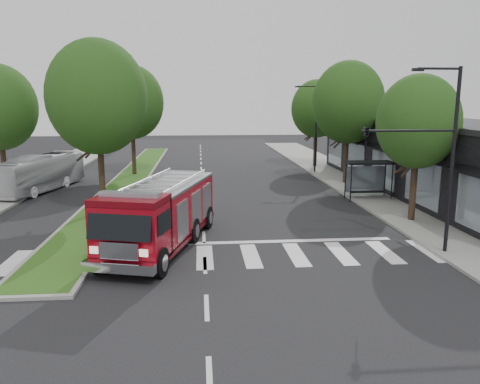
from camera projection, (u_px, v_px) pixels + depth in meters
name	position (u px, v px, depth m)	size (l,w,h in m)	color
ground	(204.00, 237.00, 23.04)	(140.00, 140.00, 0.00)	black
sidewalk_right	(375.00, 193.00, 33.87)	(5.00, 80.00, 0.15)	gray
median	(132.00, 178.00, 40.12)	(3.00, 50.00, 0.15)	gray
storefront_row	(437.00, 159.00, 33.79)	(8.00, 30.00, 5.00)	black
bus_shelter	(368.00, 170.00, 31.57)	(3.20, 1.60, 2.61)	black
tree_right_near	(418.00, 122.00, 24.92)	(4.40, 4.40, 8.05)	black
tree_right_mid	(348.00, 102.00, 36.47)	(5.60, 5.60, 9.72)	black
tree_right_far	(316.00, 109.00, 46.37)	(5.00, 5.00, 8.73)	black
tree_median_near	(97.00, 97.00, 27.09)	(5.80, 5.80, 10.16)	black
tree_median_far	(132.00, 102.00, 40.84)	(5.60, 5.60, 9.72)	black
streetlight_right_near	(433.00, 148.00, 19.54)	(4.08, 0.22, 8.00)	black
streetlight_right_far	(314.00, 125.00, 42.62)	(2.11, 0.20, 8.00)	black
fire_engine	(161.00, 215.00, 21.20)	(5.13, 9.66, 3.21)	#5C050C
city_bus	(39.00, 173.00, 34.63)	(2.27, 9.69, 2.70)	silver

